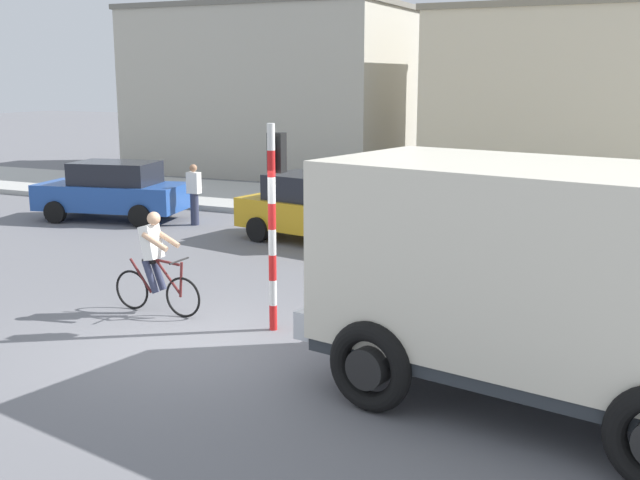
{
  "coord_description": "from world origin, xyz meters",
  "views": [
    {
      "loc": [
        6.24,
        -9.03,
        3.88
      ],
      "look_at": [
        0.93,
        2.5,
        1.2
      ],
      "focal_mm": 43.63,
      "sensor_mm": 36.0,
      "label": 1
    }
  ],
  "objects": [
    {
      "name": "building_mid_block",
      "position": [
        3.91,
        19.06,
        3.08
      ],
      "size": [
        11.4,
        6.67,
        6.16
      ],
      "color": "beige",
      "rests_on": "ground"
    },
    {
      "name": "pedestrian_near_kerb",
      "position": [
        -5.29,
        8.04,
        0.85
      ],
      "size": [
        0.34,
        0.22,
        1.62
      ],
      "color": "#2D334C",
      "rests_on": "ground"
    },
    {
      "name": "car_red_near",
      "position": [
        3.57,
        5.13,
        0.82
      ],
      "size": [
        4.32,
        2.75,
        1.6
      ],
      "color": "#234C9E",
      "rests_on": "ground"
    },
    {
      "name": "building_corner_left",
      "position": [
        -9.13,
        19.62,
        3.33
      ],
      "size": [
        10.88,
        6.65,
        6.65
      ],
      "color": "#B2AD9E",
      "rests_on": "ground"
    },
    {
      "name": "car_far_side",
      "position": [
        -1.37,
        7.45,
        0.82
      ],
      "size": [
        4.26,
        2.46,
        1.6
      ],
      "color": "gold",
      "rests_on": "ground"
    },
    {
      "name": "cyclist",
      "position": [
        -1.45,
        1.15,
        0.86
      ],
      "size": [
        1.73,
        0.5,
        1.72
      ],
      "color": "black",
      "rests_on": "ground"
    },
    {
      "name": "sidewalk_far",
      "position": [
        0.0,
        12.5,
        0.08
      ],
      "size": [
        80.0,
        5.0,
        0.16
      ],
      "primitive_type": "cube",
      "color": "#ADADA8",
      "rests_on": "ground"
    },
    {
      "name": "ground_plane",
      "position": [
        0.0,
        0.0,
        0.0
      ],
      "size": [
        120.0,
        120.0,
        0.0
      ],
      "primitive_type": "plane",
      "color": "slate"
    },
    {
      "name": "car_white_mid",
      "position": [
        -7.76,
        7.77,
        0.82
      ],
      "size": [
        4.26,
        2.45,
        1.6
      ],
      "color": "#234C9E",
      "rests_on": "ground"
    },
    {
      "name": "traffic_light_pole",
      "position": [
        0.73,
        1.27,
        2.07
      ],
      "size": [
        0.24,
        0.43,
        3.2
      ],
      "color": "red",
      "rests_on": "ground"
    },
    {
      "name": "truck_foreground",
      "position": [
        4.98,
        -0.05,
        1.67
      ],
      "size": [
        5.8,
        3.6,
        2.9
      ],
      "color": "silver",
      "rests_on": "ground"
    }
  ]
}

